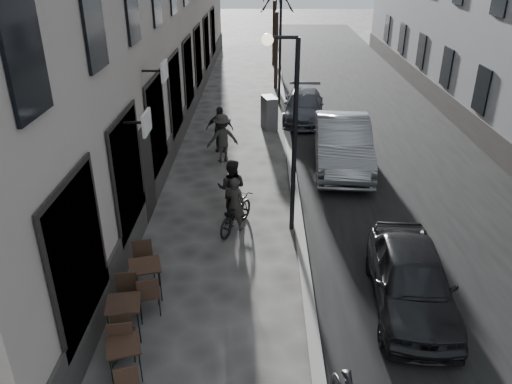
{
  "coord_description": "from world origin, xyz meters",
  "views": [
    {
      "loc": [
        -0.81,
        -5.68,
        6.82
      ],
      "look_at": [
        -0.94,
        4.56,
        1.8
      ],
      "focal_mm": 35.0,
      "sensor_mm": 36.0,
      "label": 1
    }
  ],
  "objects_px": {
    "streetlamp_far": "(277,37)",
    "pedestrian_mid": "(223,138)",
    "pedestrian_near": "(232,188)",
    "bicycle": "(235,213)",
    "bistro_set_a": "(125,357)",
    "bistro_set_c": "(146,277)",
    "utility_cabinet": "(269,113)",
    "car_far": "(304,106)",
    "bistro_set_b": "(125,316)",
    "car_mid": "(342,144)",
    "car_near": "(412,279)",
    "streetlamp_near": "(288,116)",
    "pedestrian_far": "(220,129)"
  },
  "relations": [
    {
      "from": "bistro_set_b",
      "to": "car_mid",
      "type": "relative_size",
      "value": 0.32
    },
    {
      "from": "bicycle",
      "to": "car_far",
      "type": "height_order",
      "value": "car_far"
    },
    {
      "from": "streetlamp_far",
      "to": "bistro_set_b",
      "type": "relative_size",
      "value": 3.13
    },
    {
      "from": "bistro_set_b",
      "to": "car_mid",
      "type": "distance_m",
      "value": 10.03
    },
    {
      "from": "pedestrian_near",
      "to": "pedestrian_mid",
      "type": "xyz_separation_m",
      "value": [
        -0.55,
        3.99,
        0.02
      ]
    },
    {
      "from": "bistro_set_b",
      "to": "bicycle",
      "type": "bearing_deg",
      "value": 55.42
    },
    {
      "from": "streetlamp_far",
      "to": "pedestrian_mid",
      "type": "relative_size",
      "value": 2.96
    },
    {
      "from": "car_mid",
      "to": "bistro_set_b",
      "type": "bearing_deg",
      "value": -118.04
    },
    {
      "from": "streetlamp_far",
      "to": "bistro_set_b",
      "type": "distance_m",
      "value": 16.71
    },
    {
      "from": "car_far",
      "to": "car_near",
      "type": "bearing_deg",
      "value": -78.71
    },
    {
      "from": "pedestrian_near",
      "to": "car_near",
      "type": "relative_size",
      "value": 0.43
    },
    {
      "from": "bistro_set_a",
      "to": "pedestrian_near",
      "type": "relative_size",
      "value": 0.86
    },
    {
      "from": "streetlamp_near",
      "to": "pedestrian_near",
      "type": "relative_size",
      "value": 3.01
    },
    {
      "from": "streetlamp_near",
      "to": "streetlamp_far",
      "type": "height_order",
      "value": "same"
    },
    {
      "from": "bicycle",
      "to": "bistro_set_a",
      "type": "bearing_deg",
      "value": 95.57
    },
    {
      "from": "streetlamp_far",
      "to": "bistro_set_a",
      "type": "bearing_deg",
      "value": -99.9
    },
    {
      "from": "bistro_set_a",
      "to": "bistro_set_b",
      "type": "height_order",
      "value": "bistro_set_b"
    },
    {
      "from": "bistro_set_c",
      "to": "bicycle",
      "type": "bearing_deg",
      "value": 42.08
    },
    {
      "from": "bistro_set_a",
      "to": "pedestrian_near",
      "type": "bearing_deg",
      "value": 57.6
    },
    {
      "from": "streetlamp_far",
      "to": "pedestrian_mid",
      "type": "bearing_deg",
      "value": -105.5
    },
    {
      "from": "pedestrian_near",
      "to": "bistro_set_b",
      "type": "bearing_deg",
      "value": 78.17
    },
    {
      "from": "bistro_set_c",
      "to": "pedestrian_mid",
      "type": "distance_m",
      "value": 7.74
    },
    {
      "from": "bistro_set_a",
      "to": "pedestrian_near",
      "type": "distance_m",
      "value": 6.13
    },
    {
      "from": "bistro_set_c",
      "to": "pedestrian_far",
      "type": "xyz_separation_m",
      "value": [
        0.91,
        8.66,
        0.36
      ]
    },
    {
      "from": "pedestrian_mid",
      "to": "car_far",
      "type": "xyz_separation_m",
      "value": [
        3.19,
        4.83,
        -0.25
      ]
    },
    {
      "from": "bistro_set_b",
      "to": "pedestrian_far",
      "type": "relative_size",
      "value": 0.96
    },
    {
      "from": "bistro_set_a",
      "to": "car_far",
      "type": "height_order",
      "value": "car_far"
    },
    {
      "from": "bicycle",
      "to": "car_far",
      "type": "relative_size",
      "value": 0.42
    },
    {
      "from": "bistro_set_c",
      "to": "car_mid",
      "type": "distance_m",
      "value": 8.92
    },
    {
      "from": "bistro_set_b",
      "to": "car_near",
      "type": "xyz_separation_m",
      "value": [
        5.72,
        0.98,
        0.19
      ]
    },
    {
      "from": "pedestrian_far",
      "to": "streetlamp_far",
      "type": "bearing_deg",
      "value": 71.6
    },
    {
      "from": "bistro_set_c",
      "to": "pedestrian_mid",
      "type": "bearing_deg",
      "value": 65.19
    },
    {
      "from": "streetlamp_far",
      "to": "pedestrian_near",
      "type": "relative_size",
      "value": 3.01
    },
    {
      "from": "car_near",
      "to": "car_far",
      "type": "distance_m",
      "value": 12.81
    },
    {
      "from": "streetlamp_near",
      "to": "bistro_set_a",
      "type": "distance_m",
      "value": 6.59
    },
    {
      "from": "car_mid",
      "to": "utility_cabinet",
      "type": "bearing_deg",
      "value": 125.29
    },
    {
      "from": "bicycle",
      "to": "pedestrian_mid",
      "type": "xyz_separation_m",
      "value": [
        -0.68,
        4.74,
        0.4
      ]
    },
    {
      "from": "streetlamp_far",
      "to": "streetlamp_near",
      "type": "bearing_deg",
      "value": -90.0
    },
    {
      "from": "utility_cabinet",
      "to": "car_mid",
      "type": "distance_m",
      "value": 4.75
    },
    {
      "from": "utility_cabinet",
      "to": "pedestrian_far",
      "type": "height_order",
      "value": "pedestrian_far"
    },
    {
      "from": "bistro_set_a",
      "to": "car_far",
      "type": "relative_size",
      "value": 0.35
    },
    {
      "from": "bistro_set_c",
      "to": "utility_cabinet",
      "type": "xyz_separation_m",
      "value": [
        2.76,
        11.3,
        0.18
      ]
    },
    {
      "from": "bistro_set_b",
      "to": "pedestrian_far",
      "type": "xyz_separation_m",
      "value": [
        1.06,
        9.9,
        0.37
      ]
    },
    {
      "from": "bistro_set_b",
      "to": "pedestrian_far",
      "type": "height_order",
      "value": "pedestrian_far"
    },
    {
      "from": "pedestrian_near",
      "to": "bistro_set_a",
      "type": "bearing_deg",
      "value": 83.63
    },
    {
      "from": "utility_cabinet",
      "to": "car_mid",
      "type": "relative_size",
      "value": 0.26
    },
    {
      "from": "pedestrian_far",
      "to": "car_near",
      "type": "height_order",
      "value": "pedestrian_far"
    },
    {
      "from": "car_far",
      "to": "pedestrian_mid",
      "type": "bearing_deg",
      "value": -117.97
    },
    {
      "from": "streetlamp_far",
      "to": "bicycle",
      "type": "distance_m",
      "value": 12.38
    },
    {
      "from": "bistro_set_c",
      "to": "pedestrian_mid",
      "type": "xyz_separation_m",
      "value": [
        1.09,
        7.65,
        0.37
      ]
    }
  ]
}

